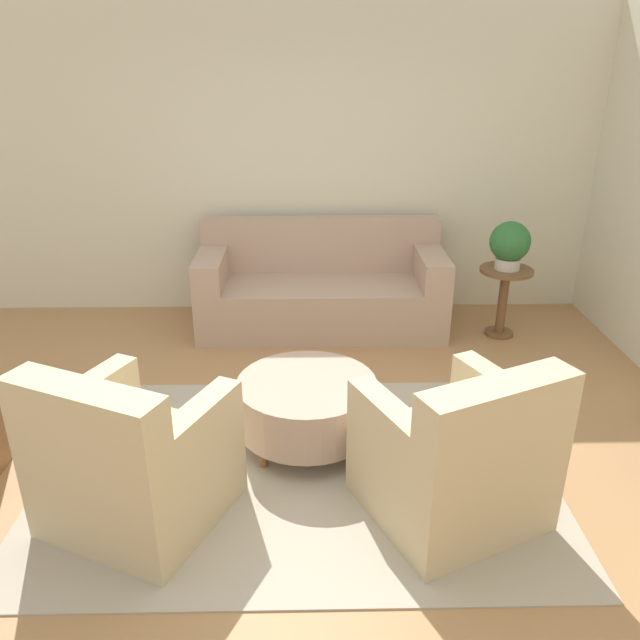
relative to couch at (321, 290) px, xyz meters
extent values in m
plane|color=#AD7F51|center=(-0.19, -2.17, -0.34)|extent=(16.00, 16.00, 0.00)
cube|color=beige|center=(-0.19, 0.54, 1.06)|extent=(9.31, 0.12, 2.80)
cube|color=#B2A893|center=(-0.19, -2.17, -0.34)|extent=(3.02, 2.09, 0.01)
cube|color=tan|center=(0.00, -0.06, -0.12)|extent=(2.17, 0.86, 0.45)
cube|color=tan|center=(0.00, 0.27, 0.35)|extent=(2.17, 0.20, 0.49)
cube|color=tan|center=(-0.97, -0.08, 0.24)|extent=(0.24, 0.82, 0.27)
cube|color=tan|center=(0.97, -0.08, 0.24)|extent=(0.24, 0.82, 0.27)
cube|color=brown|center=(0.00, -0.46, -0.31)|extent=(1.95, 0.05, 0.06)
cube|color=#C6B289|center=(-1.02, -2.54, -0.12)|extent=(1.09, 1.08, 0.42)
cube|color=#C6B289|center=(-1.15, -2.82, 0.34)|extent=(0.84, 0.53, 0.51)
cube|color=#C6B289|center=(-0.70, -2.67, 0.23)|extent=(0.45, 0.75, 0.28)
cube|color=#C6B289|center=(-1.33, -2.38, 0.23)|extent=(0.45, 0.75, 0.28)
cube|color=brown|center=(-0.87, -2.21, -0.30)|extent=(0.70, 0.36, 0.06)
cube|color=#C6B289|center=(0.64, -2.54, -0.12)|extent=(1.09, 1.08, 0.42)
cube|color=#C6B289|center=(0.76, -2.82, 0.34)|extent=(0.84, 0.53, 0.51)
cube|color=#C6B289|center=(0.94, -2.38, 0.23)|extent=(0.45, 0.75, 0.28)
cube|color=#C6B289|center=(0.31, -2.67, 0.23)|extent=(0.45, 0.75, 0.28)
cube|color=brown|center=(0.48, -2.21, -0.30)|extent=(0.70, 0.36, 0.06)
cylinder|color=tan|center=(-0.13, -1.88, -0.06)|extent=(0.88, 0.88, 0.31)
cylinder|color=brown|center=(-0.40, -2.14, -0.27)|extent=(0.05, 0.05, 0.12)
cylinder|color=brown|center=(0.13, -2.14, -0.27)|extent=(0.05, 0.05, 0.12)
cylinder|color=brown|center=(-0.40, -1.62, -0.27)|extent=(0.05, 0.05, 0.12)
cylinder|color=brown|center=(0.13, -1.62, -0.27)|extent=(0.05, 0.05, 0.12)
cylinder|color=brown|center=(1.59, -0.24, 0.26)|extent=(0.45, 0.45, 0.03)
cylinder|color=brown|center=(1.59, -0.24, -0.05)|extent=(0.08, 0.08, 0.59)
cylinder|color=brown|center=(1.59, -0.24, -0.33)|extent=(0.25, 0.25, 0.03)
cylinder|color=beige|center=(1.59, -0.24, 0.32)|extent=(0.21, 0.21, 0.10)
sphere|color=#2D6B33|center=(1.59, -0.24, 0.52)|extent=(0.34, 0.34, 0.34)
camera|label=1|loc=(-0.12, -5.29, 1.99)|focal=35.00mm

